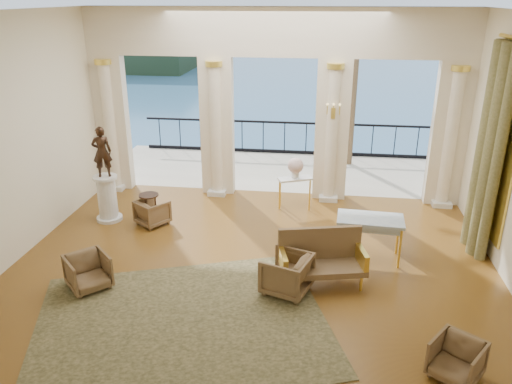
# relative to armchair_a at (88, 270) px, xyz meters

# --- Properties ---
(floor) EXTENTS (9.00, 9.00, 0.00)m
(floor) POSITION_rel_armchair_a_xyz_m (2.70, 0.93, -0.34)
(floor) COLOR #4E2E15
(floor) RESTS_ON ground
(room_walls) EXTENTS (9.00, 9.00, 9.00)m
(room_walls) POSITION_rel_armchair_a_xyz_m (2.70, -0.19, 2.54)
(room_walls) COLOR white
(room_walls) RESTS_ON ground
(arcade) EXTENTS (9.00, 0.56, 4.50)m
(arcade) POSITION_rel_armchair_a_xyz_m (2.70, 4.75, 2.24)
(arcade) COLOR beige
(arcade) RESTS_ON ground
(terrace) EXTENTS (10.00, 3.60, 0.10)m
(terrace) POSITION_rel_armchair_a_xyz_m (2.70, 6.73, -0.39)
(terrace) COLOR #B0A390
(terrace) RESTS_ON ground
(balustrade) EXTENTS (9.00, 0.06, 1.03)m
(balustrade) POSITION_rel_armchair_a_xyz_m (2.70, 8.33, 0.07)
(balustrade) COLOR black
(balustrade) RESTS_ON terrace
(palm_tree) EXTENTS (2.00, 2.00, 4.50)m
(palm_tree) POSITION_rel_armchair_a_xyz_m (4.70, 7.53, 3.75)
(palm_tree) COLOR #4C3823
(palm_tree) RESTS_ON terrace
(headland) EXTENTS (22.00, 18.00, 6.00)m
(headland) POSITION_rel_armchair_a_xyz_m (-27.30, 70.93, -3.34)
(headland) COLOR black
(headland) RESTS_ON sea
(sea) EXTENTS (160.00, 160.00, 0.00)m
(sea) POSITION_rel_armchair_a_xyz_m (2.70, 60.93, -6.34)
(sea) COLOR #2A5583
(sea) RESTS_ON ground
(curtain) EXTENTS (0.33, 1.40, 4.09)m
(curtain) POSITION_rel_armchair_a_xyz_m (6.98, 2.43, 1.68)
(curtain) COLOR brown
(curtain) RESTS_ON ground
(window_frame) EXTENTS (0.04, 1.60, 3.40)m
(window_frame) POSITION_rel_armchair_a_xyz_m (7.17, 2.43, 1.76)
(window_frame) COLOR #EDCA4E
(window_frame) RESTS_ON room_walls
(wall_sconce) EXTENTS (0.30, 0.11, 0.33)m
(wall_sconce) POSITION_rel_armchair_a_xyz_m (4.10, 4.43, 1.89)
(wall_sconce) COLOR #EDCA4E
(wall_sconce) RESTS_ON arcade
(rug) EXTENTS (5.31, 4.71, 0.02)m
(rug) POSITION_rel_armchair_a_xyz_m (1.86, -0.78, -0.33)
(rug) COLOR #2A2E18
(rug) RESTS_ON ground
(armchair_a) EXTENTS (0.91, 0.91, 0.68)m
(armchair_a) POSITION_rel_armchair_a_xyz_m (0.00, 0.00, 0.00)
(armchair_a) COLOR #4C361D
(armchair_a) RESTS_ON ground
(armchair_b) EXTENTS (0.82, 0.81, 0.62)m
(armchair_b) POSITION_rel_armchair_a_xyz_m (5.76, -1.42, -0.03)
(armchair_b) COLOR #4C361D
(armchair_b) RESTS_ON ground
(armchair_c) EXTENTS (0.90, 0.92, 0.76)m
(armchair_c) POSITION_rel_armchair_a_xyz_m (3.39, 0.33, 0.04)
(armchair_c) COLOR #4C361D
(armchair_c) RESTS_ON ground
(armchair_d) EXTENTS (0.83, 0.82, 0.63)m
(armchair_d) POSITION_rel_armchair_a_xyz_m (0.25, 2.64, -0.03)
(armchair_d) COLOR #4C361D
(armchair_d) RESTS_ON ground
(settee) EXTENTS (1.58, 0.95, 0.98)m
(settee) POSITION_rel_armchair_a_xyz_m (3.96, 0.73, 0.14)
(settee) COLOR #4C361D
(settee) RESTS_ON ground
(game_table) EXTENTS (1.27, 0.74, 0.84)m
(game_table) POSITION_rel_armchair_a_xyz_m (4.85, 1.73, 0.42)
(game_table) COLOR #91A7BA
(game_table) RESTS_ON ground
(pedestal) EXTENTS (0.57, 0.57, 1.04)m
(pedestal) POSITION_rel_armchair_a_xyz_m (-0.80, 2.73, 0.16)
(pedestal) COLOR silver
(pedestal) RESTS_ON ground
(statue) EXTENTS (0.47, 0.39, 1.12)m
(statue) POSITION_rel_armchair_a_xyz_m (-0.80, 2.73, 1.26)
(statue) COLOR black
(statue) RESTS_ON pedestal
(console_table) EXTENTS (0.85, 0.59, 0.75)m
(console_table) POSITION_rel_armchair_a_xyz_m (3.30, 3.98, 0.28)
(console_table) COLOR silver
(console_table) RESTS_ON ground
(urn) EXTENTS (0.37, 0.37, 0.49)m
(urn) POSITION_rel_armchair_a_xyz_m (3.30, 3.98, 0.69)
(urn) COLOR white
(urn) RESTS_ON console_table
(side_table) EXTENTS (0.43, 0.43, 0.70)m
(side_table) POSITION_rel_armchair_a_xyz_m (0.19, 2.65, 0.26)
(side_table) COLOR black
(side_table) RESTS_ON ground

